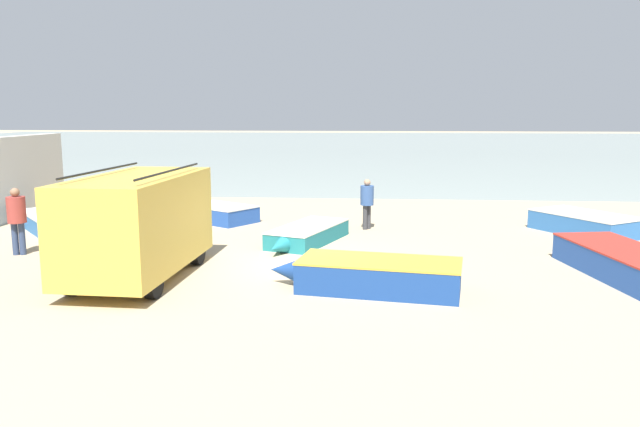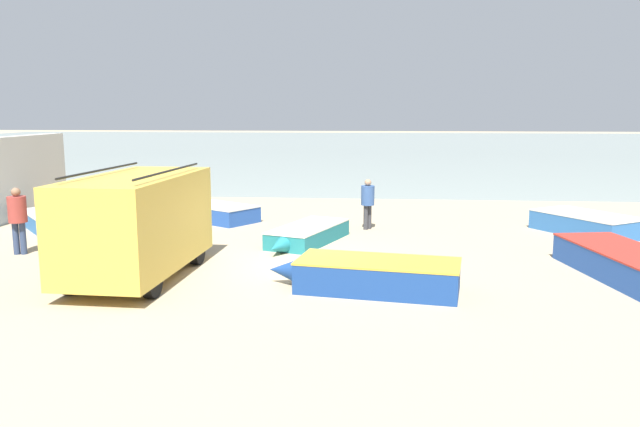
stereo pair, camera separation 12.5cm
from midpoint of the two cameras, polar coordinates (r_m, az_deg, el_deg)
name	(u,v)px [view 1 (the left image)]	position (r m, az deg, el deg)	size (l,w,h in m)	color
ground_plane	(308,266)	(15.47, -1.33, -4.86)	(200.00, 200.00, 0.00)	tan
sea_water	(357,146)	(67.04, 3.34, 6.17)	(120.00, 80.00, 0.01)	#99A89E
parked_van	(139,223)	(14.75, -16.49, -0.80)	(2.23, 4.78, 2.51)	gold
fishing_rowboat_0	(372,275)	(13.44, 4.53, -5.63)	(4.27, 2.02, 0.67)	navy
fishing_rowboat_1	(208,212)	(22.29, -10.33, 0.16)	(3.96, 3.11, 0.57)	#234CA3
fishing_rowboat_2	(57,222)	(21.72, -23.06, -0.75)	(4.13, 4.51, 0.52)	#2D66AD
fishing_rowboat_3	(582,223)	(21.27, 22.67, -0.79)	(3.14, 3.79, 0.63)	#2D66AD
fishing_rowboat_4	(307,234)	(18.12, -1.44, -1.93)	(2.30, 3.88, 0.50)	#1E757F
fishing_rowboat_5	(637,268)	(15.70, 26.79, -4.45)	(2.38, 5.62, 0.66)	#234CA3
fisherman_0	(17,215)	(18.37, -26.16, -0.12)	(0.47, 0.47, 1.80)	navy
fisherman_1	(367,199)	(20.14, 4.14, 1.30)	(0.43, 0.43, 1.63)	#38383D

